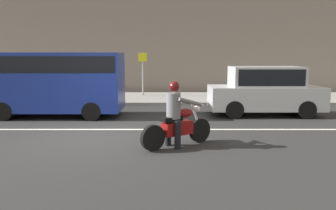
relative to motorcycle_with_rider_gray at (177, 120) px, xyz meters
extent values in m
plane|color=#282828|center=(-2.12, 1.00, -0.65)|extent=(80.00, 80.00, 0.00)
cube|color=gray|center=(-2.12, 9.00, -0.58)|extent=(40.00, 4.40, 0.14)
cube|color=silver|center=(-1.16, 1.90, -0.65)|extent=(18.00, 0.14, 0.01)
cylinder|color=black|center=(0.59, 0.41, -0.34)|extent=(0.57, 0.45, 0.61)
cylinder|color=black|center=(-0.57, -0.40, -0.34)|extent=(0.57, 0.45, 0.61)
cylinder|color=silver|center=(0.50, 0.34, 0.01)|extent=(0.32, 0.25, 0.77)
cube|color=maroon|center=(0.01, 0.01, -0.20)|extent=(0.80, 0.67, 0.32)
ellipsoid|color=maroon|center=(0.19, 0.13, 0.15)|extent=(0.53, 0.47, 0.22)
cube|color=black|center=(-0.13, -0.09, 0.05)|extent=(0.56, 0.49, 0.10)
cylinder|color=silver|center=(0.45, 0.31, 0.36)|extent=(0.43, 0.60, 0.04)
sphere|color=silver|center=(0.51, 0.35, 0.22)|extent=(0.17, 0.17, 0.17)
cylinder|color=silver|center=(-0.32, -0.03, -0.32)|extent=(0.61, 0.46, 0.07)
cylinder|color=black|center=(0.01, -0.24, -0.31)|extent=(0.21, 0.21, 0.68)
cylinder|color=black|center=(-0.21, 0.09, -0.31)|extent=(0.21, 0.21, 0.68)
cylinder|color=slate|center=(-0.08, -0.06, 0.36)|extent=(0.47, 0.47, 0.62)
cylinder|color=slate|center=(0.31, -0.06, 0.45)|extent=(0.60, 0.46, 0.27)
cylinder|color=slate|center=(0.06, 0.30, 0.45)|extent=(0.60, 0.46, 0.27)
sphere|color=tan|center=(-0.07, -0.05, 0.79)|extent=(0.20, 0.20, 0.20)
sphere|color=#510F0F|center=(-0.07, -0.05, 0.82)|extent=(0.25, 0.25, 0.25)
cube|color=navy|center=(-4.31, 4.18, 0.62)|extent=(4.84, 1.90, 2.06)
cube|color=black|center=(-4.31, 4.18, 1.25)|extent=(4.69, 1.93, 0.56)
cylinder|color=black|center=(-2.81, 4.18, -0.33)|extent=(0.64, 1.96, 0.64)
cylinder|color=black|center=(-5.81, 4.18, -0.33)|extent=(0.64, 1.96, 0.64)
cube|color=#B2B5BA|center=(3.37, 4.42, 0.01)|extent=(4.08, 1.70, 0.84)
cube|color=#B2B5BA|center=(3.37, 4.42, 0.79)|extent=(2.53, 1.56, 0.72)
cube|color=black|center=(3.37, 4.42, 0.79)|extent=(2.33, 1.59, 0.58)
cylinder|color=black|center=(4.64, 4.42, -0.33)|extent=(0.64, 1.76, 0.64)
cylinder|color=black|center=(2.11, 4.42, -0.33)|extent=(0.64, 1.76, 0.64)
cylinder|color=gray|center=(-1.54, 9.74, 0.61)|extent=(0.08, 0.08, 2.24)
cube|color=yellow|center=(-1.54, 9.71, 1.48)|extent=(0.44, 0.03, 0.44)
camera|label=1|loc=(-0.21, -8.06, 1.53)|focal=36.29mm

